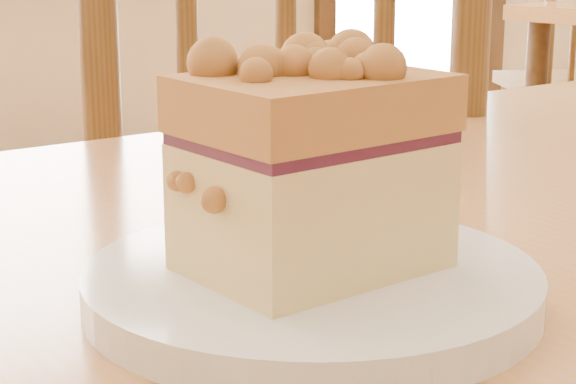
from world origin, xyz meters
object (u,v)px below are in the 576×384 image
Objects in this scene: cafe_table_main at (478,358)px; plate at (312,286)px; cake_slice at (310,163)px; cafe_chair_main at (282,276)px.

plate is (-0.19, -0.12, 0.12)m from cafe_table_main.
cafe_table_main is 0.29m from cake_slice.
cafe_table_main is at bearing 103.62° from cafe_chair_main.
cafe_table_main is at bearing 32.64° from plate.
cafe_chair_main is 0.74m from plate.
cafe_table_main is 0.55m from cafe_chair_main.
plate is 0.06m from cake_slice.
cake_slice is at bearing -159.10° from cafe_table_main.
cafe_chair_main is at bearing 70.47° from cafe_table_main.
cafe_table_main is 8.54× the size of cake_slice.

